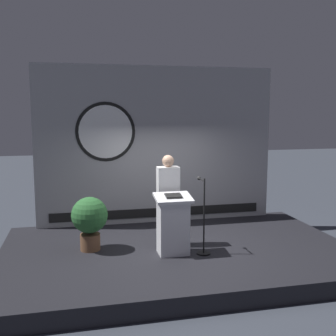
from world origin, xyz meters
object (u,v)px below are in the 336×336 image
Objects in this scene: microphone_stand at (203,228)px; podium at (173,224)px; speaker_person at (168,199)px; potted_plant at (90,218)px.

podium is at bearing 168.63° from microphone_stand.
speaker_person reaches higher than podium.
potted_plant is at bearing 162.38° from microphone_stand.
podium is at bearing -19.81° from potted_plant.
podium is 1.51m from potted_plant.
speaker_person is at bearing -1.28° from potted_plant.
speaker_person is 1.75× the size of potted_plant.
podium is at bearing -92.34° from speaker_person.
potted_plant is (-1.94, 0.62, 0.13)m from microphone_stand.
podium is 0.80× the size of microphone_stand.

